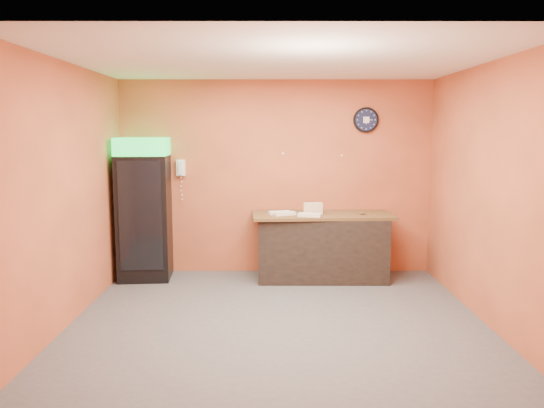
{
  "coord_description": "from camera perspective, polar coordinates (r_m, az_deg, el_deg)",
  "views": [
    {
      "loc": [
        -0.08,
        -5.7,
        2.06
      ],
      "look_at": [
        -0.06,
        0.6,
        1.2
      ],
      "focal_mm": 35.0,
      "sensor_mm": 36.0,
      "label": 1
    }
  ],
  "objects": [
    {
      "name": "wrapped_sandwich_mid",
      "position": [
        7.15,
        4.08,
        -1.18
      ],
      "size": [
        0.33,
        0.21,
        0.04
      ],
      "primitive_type": "cube",
      "rotation": [
        0.0,
        0.0,
        -0.31
      ],
      "color": "white",
      "rests_on": "butcher_paper"
    },
    {
      "name": "right_wall",
      "position": [
        6.19,
        21.94,
        1.09
      ],
      "size": [
        0.02,
        4.0,
        2.8
      ],
      "primitive_type": "cube",
      "color": "#D6633C",
      "rests_on": "floor"
    },
    {
      "name": "sub_roll_stack",
      "position": [
        7.33,
        4.42,
        -0.5
      ],
      "size": [
        0.27,
        0.12,
        0.16
      ],
      "rotation": [
        0.0,
        0.0,
        0.12
      ],
      "color": "beige",
      "rests_on": "butcher_paper"
    },
    {
      "name": "wall_phone",
      "position": [
        7.78,
        -9.78,
        3.86
      ],
      "size": [
        0.13,
        0.11,
        0.23
      ],
      "color": "white",
      "rests_on": "back_wall"
    },
    {
      "name": "back_wall",
      "position": [
        7.73,
        0.44,
        2.88
      ],
      "size": [
        4.5,
        0.02,
        2.8
      ],
      "primitive_type": "cube",
      "color": "#D6633C",
      "rests_on": "floor"
    },
    {
      "name": "butcher_paper",
      "position": [
        7.43,
        5.43,
        -1.19
      ],
      "size": [
        1.99,
        0.91,
        0.04
      ],
      "primitive_type": "cube",
      "rotation": [
        0.0,
        0.0,
        0.05
      ],
      "color": "brown",
      "rests_on": "prep_counter"
    },
    {
      "name": "floor",
      "position": [
        6.06,
        0.62,
        -12.09
      ],
      "size": [
        4.5,
        4.5,
        0.0
      ],
      "primitive_type": "plane",
      "color": "#47474C",
      "rests_on": "ground"
    },
    {
      "name": "beverage_cooler",
      "position": [
        7.6,
        -13.65,
        -0.71
      ],
      "size": [
        0.75,
        0.76,
        1.98
      ],
      "rotation": [
        0.0,
        0.0,
        0.08
      ],
      "color": "black",
      "rests_on": "floor"
    },
    {
      "name": "wrapped_sandwich_right",
      "position": [
        7.34,
        0.82,
        -0.93
      ],
      "size": [
        0.32,
        0.21,
        0.04
      ],
      "primitive_type": "cube",
      "rotation": [
        0.0,
        0.0,
        0.31
      ],
      "color": "white",
      "rests_on": "butcher_paper"
    },
    {
      "name": "ceiling",
      "position": [
        5.75,
        0.66,
        15.16
      ],
      "size": [
        4.5,
        4.0,
        0.02
      ],
      "primitive_type": "cube",
      "color": "white",
      "rests_on": "back_wall"
    },
    {
      "name": "wrapped_sandwich_left",
      "position": [
        7.26,
        1.35,
        -1.04
      ],
      "size": [
        0.32,
        0.23,
        0.04
      ],
      "primitive_type": "cube",
      "rotation": [
        0.0,
        0.0,
        0.42
      ],
      "color": "white",
      "rests_on": "butcher_paper"
    },
    {
      "name": "prep_counter",
      "position": [
        7.52,
        5.39,
        -4.68
      ],
      "size": [
        1.78,
        0.8,
        0.89
      ],
      "primitive_type": "cube",
      "rotation": [
        0.0,
        0.0,
        -0.01
      ],
      "color": "black",
      "rests_on": "floor"
    },
    {
      "name": "kitchen_tool",
      "position": [
        7.57,
        5.25,
        -0.66
      ],
      "size": [
        0.05,
        0.05,
        0.05
      ],
      "primitive_type": "cylinder",
      "color": "silver",
      "rests_on": "butcher_paper"
    },
    {
      "name": "wall_clock",
      "position": [
        7.79,
        10.07,
        8.9
      ],
      "size": [
        0.36,
        0.06,
        0.36
      ],
      "color": "black",
      "rests_on": "back_wall"
    },
    {
      "name": "left_wall",
      "position": [
        6.14,
        -20.87,
        1.08
      ],
      "size": [
        0.02,
        4.0,
        2.8
      ],
      "primitive_type": "cube",
      "color": "#D6633C",
      "rests_on": "floor"
    }
  ]
}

